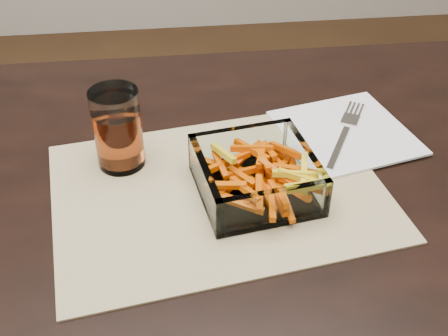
{
  "coord_description": "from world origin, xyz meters",
  "views": [
    {
      "loc": [
        -0.06,
        -0.55,
        1.26
      ],
      "look_at": [
        0.01,
        0.04,
        0.78
      ],
      "focal_mm": 45.0,
      "sensor_mm": 36.0,
      "label": 1
    }
  ],
  "objects_px": {
    "dining_table": "(218,253)",
    "fork": "(345,131)",
    "glass_bowl": "(256,177)",
    "tumbler": "(118,131)"
  },
  "relations": [
    {
      "from": "glass_bowl",
      "to": "dining_table",
      "type": "bearing_deg",
      "value": -156.01
    },
    {
      "from": "fork",
      "to": "dining_table",
      "type": "bearing_deg",
      "value": -117.64
    },
    {
      "from": "tumbler",
      "to": "fork",
      "type": "distance_m",
      "value": 0.35
    },
    {
      "from": "glass_bowl",
      "to": "tumbler",
      "type": "relative_size",
      "value": 1.45
    },
    {
      "from": "glass_bowl",
      "to": "fork",
      "type": "distance_m",
      "value": 0.2
    },
    {
      "from": "dining_table",
      "to": "fork",
      "type": "bearing_deg",
      "value": 33.47
    },
    {
      "from": "dining_table",
      "to": "glass_bowl",
      "type": "height_order",
      "value": "glass_bowl"
    },
    {
      "from": "dining_table",
      "to": "fork",
      "type": "height_order",
      "value": "fork"
    },
    {
      "from": "glass_bowl",
      "to": "tumbler",
      "type": "bearing_deg",
      "value": 154.77
    },
    {
      "from": "dining_table",
      "to": "fork",
      "type": "xyz_separation_m",
      "value": [
        0.22,
        0.14,
        0.1
      ]
    }
  ]
}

